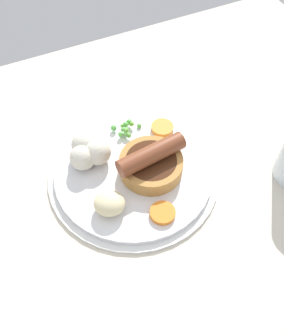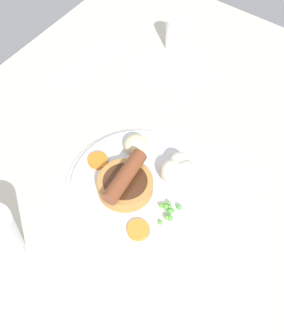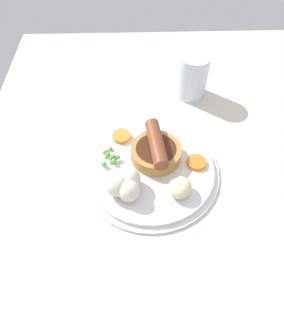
{
  "view_description": "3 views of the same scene",
  "coord_description": "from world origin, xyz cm",
  "px_view_note": "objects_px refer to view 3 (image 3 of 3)",
  "views": [
    {
      "loc": [
        -11.34,
        -27.59,
        51.83
      ],
      "look_at": [
        2.61,
        2.21,
        6.9
      ],
      "focal_mm": 40.0,
      "sensor_mm": 36.0,
      "label": 1
    },
    {
      "loc": [
        39.54,
        31.56,
        74.59
      ],
      "look_at": [
        0.19,
        3.47,
        6.45
      ],
      "focal_mm": 50.0,
      "sensor_mm": 36.0,
      "label": 2
    },
    {
      "loc": [
        -33.23,
        6.8,
        50.16
      ],
      "look_at": [
        0.52,
        5.74,
        6.08
      ],
      "focal_mm": 32.0,
      "sensor_mm": 36.0,
      "label": 3
    }
  ],
  "objects_px": {
    "dinner_plate": "(150,170)",
    "pea_pile": "(110,157)",
    "carrot_slice_3": "(121,136)",
    "sausage_pudding": "(156,150)",
    "potato_chunk_0": "(180,187)",
    "carrot_slice_6": "(196,162)",
    "cauliflower_floret": "(124,184)",
    "drinking_glass": "(192,76)"
  },
  "relations": [
    {
      "from": "dinner_plate",
      "to": "pea_pile",
      "type": "bearing_deg",
      "value": 74.96
    },
    {
      "from": "carrot_slice_3",
      "to": "sausage_pudding",
      "type": "bearing_deg",
      "value": -128.8
    },
    {
      "from": "dinner_plate",
      "to": "potato_chunk_0",
      "type": "xyz_separation_m",
      "value": [
        -0.06,
        -0.05,
        0.02
      ]
    },
    {
      "from": "sausage_pudding",
      "to": "cauliflower_floret",
      "type": "xyz_separation_m",
      "value": [
        -0.08,
        0.06,
        0.0
      ]
    },
    {
      "from": "dinner_plate",
      "to": "pea_pile",
      "type": "distance_m",
      "value": 0.08
    },
    {
      "from": "pea_pile",
      "to": "dinner_plate",
      "type": "bearing_deg",
      "value": -105.04
    },
    {
      "from": "dinner_plate",
      "to": "potato_chunk_0",
      "type": "bearing_deg",
      "value": -139.81
    },
    {
      "from": "carrot_slice_6",
      "to": "drinking_glass",
      "type": "relative_size",
      "value": 0.37
    },
    {
      "from": "potato_chunk_0",
      "to": "drinking_glass",
      "type": "distance_m",
      "value": 0.3
    },
    {
      "from": "sausage_pudding",
      "to": "cauliflower_floret",
      "type": "distance_m",
      "value": 0.1
    },
    {
      "from": "dinner_plate",
      "to": "carrot_slice_6",
      "type": "height_order",
      "value": "carrot_slice_6"
    },
    {
      "from": "cauliflower_floret",
      "to": "carrot_slice_3",
      "type": "height_order",
      "value": "cauliflower_floret"
    },
    {
      "from": "sausage_pudding",
      "to": "carrot_slice_6",
      "type": "xyz_separation_m",
      "value": [
        -0.02,
        -0.08,
        -0.02
      ]
    },
    {
      "from": "sausage_pudding",
      "to": "potato_chunk_0",
      "type": "relative_size",
      "value": 2.44
    },
    {
      "from": "dinner_plate",
      "to": "carrot_slice_6",
      "type": "xyz_separation_m",
      "value": [
        0.01,
        -0.09,
        0.01
      ]
    },
    {
      "from": "sausage_pudding",
      "to": "carrot_slice_3",
      "type": "relative_size",
      "value": 2.91
    },
    {
      "from": "dinner_plate",
      "to": "drinking_glass",
      "type": "height_order",
      "value": "drinking_glass"
    },
    {
      "from": "pea_pile",
      "to": "carrot_slice_3",
      "type": "xyz_separation_m",
      "value": [
        0.06,
        -0.02,
        -0.01
      ]
    },
    {
      "from": "dinner_plate",
      "to": "pea_pile",
      "type": "xyz_separation_m",
      "value": [
        0.02,
        0.08,
        0.02
      ]
    },
    {
      "from": "pea_pile",
      "to": "potato_chunk_0",
      "type": "bearing_deg",
      "value": -122.22
    },
    {
      "from": "sausage_pudding",
      "to": "drinking_glass",
      "type": "xyz_separation_m",
      "value": [
        0.21,
        -0.1,
        0.02
      ]
    },
    {
      "from": "carrot_slice_3",
      "to": "carrot_slice_6",
      "type": "bearing_deg",
      "value": -116.86
    },
    {
      "from": "potato_chunk_0",
      "to": "dinner_plate",
      "type": "bearing_deg",
      "value": 40.19
    },
    {
      "from": "potato_chunk_0",
      "to": "sausage_pudding",
      "type": "bearing_deg",
      "value": 24.16
    },
    {
      "from": "carrot_slice_3",
      "to": "drinking_glass",
      "type": "height_order",
      "value": "drinking_glass"
    },
    {
      "from": "cauliflower_floret",
      "to": "potato_chunk_0",
      "type": "height_order",
      "value": "cauliflower_floret"
    },
    {
      "from": "pea_pile",
      "to": "potato_chunk_0",
      "type": "distance_m",
      "value": 0.15
    },
    {
      "from": "sausage_pudding",
      "to": "potato_chunk_0",
      "type": "distance_m",
      "value": 0.09
    },
    {
      "from": "dinner_plate",
      "to": "sausage_pudding",
      "type": "bearing_deg",
      "value": -27.31
    },
    {
      "from": "dinner_plate",
      "to": "potato_chunk_0",
      "type": "relative_size",
      "value": 5.96
    },
    {
      "from": "pea_pile",
      "to": "carrot_slice_6",
      "type": "xyz_separation_m",
      "value": [
        -0.02,
        -0.17,
        -0.01
      ]
    },
    {
      "from": "pea_pile",
      "to": "carrot_slice_3",
      "type": "distance_m",
      "value": 0.06
    },
    {
      "from": "cauliflower_floret",
      "to": "pea_pile",
      "type": "bearing_deg",
      "value": 21.38
    },
    {
      "from": "potato_chunk_0",
      "to": "carrot_slice_3",
      "type": "relative_size",
      "value": 1.19
    },
    {
      "from": "carrot_slice_3",
      "to": "dinner_plate",
      "type": "bearing_deg",
      "value": -144.96
    },
    {
      "from": "cauliflower_floret",
      "to": "drinking_glass",
      "type": "relative_size",
      "value": 0.64
    },
    {
      "from": "dinner_plate",
      "to": "carrot_slice_3",
      "type": "xyz_separation_m",
      "value": [
        0.08,
        0.06,
        0.01
      ]
    },
    {
      "from": "dinner_plate",
      "to": "sausage_pudding",
      "type": "distance_m",
      "value": 0.04
    },
    {
      "from": "drinking_glass",
      "to": "carrot_slice_3",
      "type": "bearing_deg",
      "value": 133.37
    },
    {
      "from": "pea_pile",
      "to": "drinking_glass",
      "type": "bearing_deg",
      "value": -40.99
    },
    {
      "from": "pea_pile",
      "to": "carrot_slice_3",
      "type": "relative_size",
      "value": 1.35
    },
    {
      "from": "sausage_pudding",
      "to": "potato_chunk_0",
      "type": "height_order",
      "value": "sausage_pudding"
    }
  ]
}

